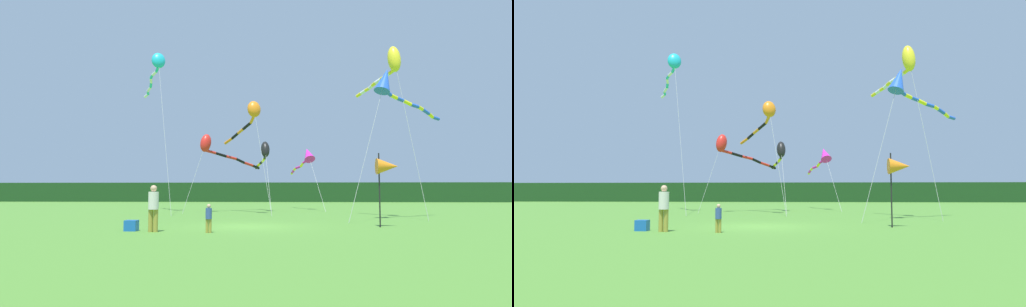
# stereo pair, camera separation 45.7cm
# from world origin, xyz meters

# --- Properties ---
(ground_plane) EXTENTS (120.00, 120.00, 0.00)m
(ground_plane) POSITION_xyz_m (0.00, 0.00, 0.00)
(ground_plane) COLOR #4C842D
(distant_treeline) EXTENTS (108.00, 3.83, 2.73)m
(distant_treeline) POSITION_xyz_m (0.00, 45.00, 1.36)
(distant_treeline) COLOR #193D19
(distant_treeline) RESTS_ON ground
(person_adult) EXTENTS (0.38, 0.38, 1.75)m
(person_adult) POSITION_xyz_m (-3.38, -2.80, 0.98)
(person_adult) COLOR olive
(person_adult) RESTS_ON ground
(person_child) EXTENTS (0.23, 0.23, 1.05)m
(person_child) POSITION_xyz_m (-1.25, -3.02, 0.59)
(person_child) COLOR olive
(person_child) RESTS_ON ground
(cooler_box) EXTENTS (0.46, 0.44, 0.41)m
(cooler_box) POSITION_xyz_m (-4.33, -2.42, 0.21)
(cooler_box) COLOR #1959B2
(cooler_box) RESTS_ON ground
(banner_flag_pole) EXTENTS (0.90, 0.70, 3.15)m
(banner_flag_pole) POSITION_xyz_m (5.94, -0.15, 2.56)
(banner_flag_pole) COLOR black
(banner_flag_pole) RESTS_ON ground
(kite_magenta) EXTENTS (2.39, 7.98, 5.34)m
(kite_magenta) POSITION_xyz_m (3.56, 17.64, 4.40)
(kite_magenta) COLOR #B2B2B2
(kite_magenta) RESTS_ON ground
(kite_red) EXTENTS (5.01, 6.30, 5.75)m
(kite_red) POSITION_xyz_m (-3.58, 12.99, 4.76)
(kite_red) COLOR #B2B2B2
(kite_red) RESTS_ON ground
(kite_yellow) EXTENTS (2.79, 4.96, 9.85)m
(kite_yellow) POSITION_xyz_m (7.79, 6.07, 8.85)
(kite_yellow) COLOR #B2B2B2
(kite_yellow) RESTS_ON ground
(kite_cyan) EXTENTS (4.60, 8.75, 11.66)m
(kite_cyan) POSITION_xyz_m (-7.68, 12.33, 10.75)
(kite_cyan) COLOR #B2B2B2
(kite_cyan) RESTS_ON ground
(kite_black) EXTENTS (1.51, 6.87, 5.39)m
(kite_black) POSITION_xyz_m (0.19, 14.15, 4.47)
(kite_black) COLOR #B2B2B2
(kite_black) RESTS_ON ground
(kite_orange) EXTENTS (3.76, 6.39, 7.64)m
(kite_orange) POSITION_xyz_m (-0.58, 10.49, 6.75)
(kite_orange) COLOR #B2B2B2
(kite_orange) RESTS_ON ground
(kite_blue) EXTENTS (6.33, 5.40, 8.23)m
(kite_blue) POSITION_xyz_m (7.32, 4.60, 7.24)
(kite_blue) COLOR #B2B2B2
(kite_blue) RESTS_ON ground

